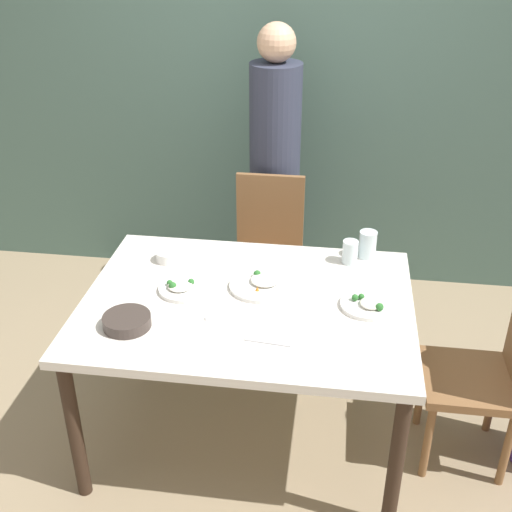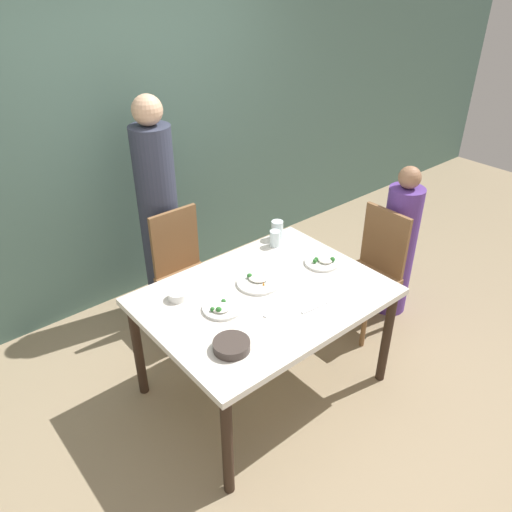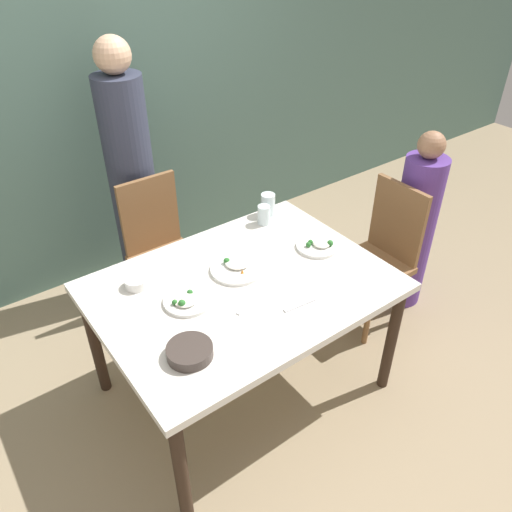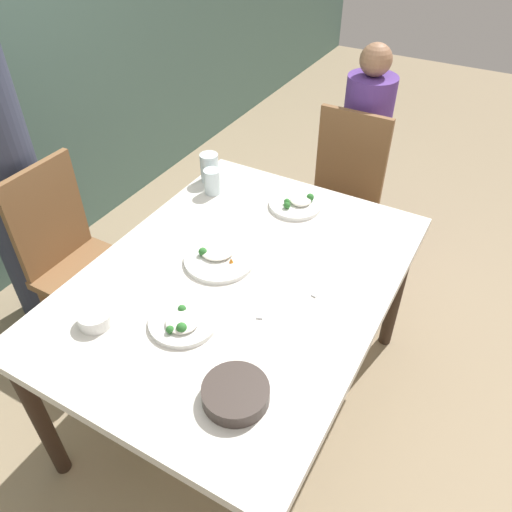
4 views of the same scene
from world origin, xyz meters
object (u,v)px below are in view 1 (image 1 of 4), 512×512
at_px(person_adult, 274,183).
at_px(chair_child_spot, 490,368).
at_px(bowl_curry, 127,321).
at_px(chair_adult_spot, 267,255).
at_px(glass_water_tall, 368,245).
at_px(plate_rice_adult, 368,305).

bearing_deg(person_adult, chair_child_spot, -47.88).
height_order(chair_child_spot, bowl_curry, chair_child_spot).
xyz_separation_m(chair_adult_spot, glass_water_tall, (0.53, -0.41, 0.32)).
height_order(chair_adult_spot, glass_water_tall, chair_adult_spot).
height_order(chair_child_spot, glass_water_tall, chair_child_spot).
bearing_deg(glass_water_tall, chair_adult_spot, 142.25).
bearing_deg(plate_rice_adult, glass_water_tall, 89.92).
distance_m(bowl_curry, plate_rice_adult, 0.99).
relative_size(chair_adult_spot, bowl_curry, 4.81).
distance_m(person_adult, plate_rice_adult, 1.28).
xyz_separation_m(chair_adult_spot, bowl_curry, (-0.43, -1.13, 0.28)).
xyz_separation_m(chair_adult_spot, plate_rice_adult, (0.53, -0.85, 0.27)).
xyz_separation_m(bowl_curry, glass_water_tall, (0.96, 0.72, 0.04)).
xyz_separation_m(chair_child_spot, plate_rice_adult, (-0.54, 0.01, 0.27)).
height_order(chair_adult_spot, plate_rice_adult, chair_adult_spot).
bearing_deg(person_adult, chair_adult_spot, -90.00).
xyz_separation_m(chair_child_spot, glass_water_tall, (-0.54, 0.46, 0.32)).
relative_size(bowl_curry, plate_rice_adult, 0.85).
bearing_deg(bowl_curry, chair_child_spot, 9.76).
height_order(person_adult, glass_water_tall, person_adult).
height_order(bowl_curry, plate_rice_adult, plate_rice_adult).
bearing_deg(person_adult, bowl_curry, -106.61).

